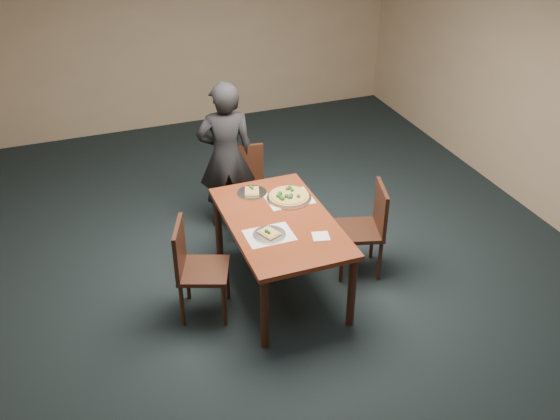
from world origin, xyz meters
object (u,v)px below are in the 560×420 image
object	(u,v)px
dining_table	(280,228)
chair_far	(246,184)
slice_plate_near	(269,234)
slice_plate_far	(252,192)
chair_right	(368,224)
pizza_pan	(289,197)
chair_left	(194,265)
diner	(226,157)

from	to	relation	value
dining_table	chair_far	world-z (taller)	chair_far
slice_plate_near	slice_plate_far	distance (m)	0.73
chair_right	slice_plate_near	world-z (taller)	chair_right
slice_plate_near	dining_table	bearing A→B (deg)	49.19
chair_far	pizza_pan	world-z (taller)	chair_far
chair_right	chair_far	bearing A→B (deg)	-127.48
slice_plate_near	slice_plate_far	bearing A→B (deg)	83.27
slice_plate_near	chair_left	bearing A→B (deg)	168.54
dining_table	slice_plate_near	xyz separation A→B (m)	(-0.17, -0.20, 0.11)
slice_plate_near	pizza_pan	bearing A→B (deg)	53.78
chair_far	chair_right	size ratio (longest dim) A/B	1.00
chair_left	slice_plate_near	world-z (taller)	chair_left
pizza_pan	chair_left	bearing A→B (deg)	-159.38
chair_right	diner	xyz separation A→B (m)	(-1.00, 1.27, 0.29)
pizza_pan	slice_plate_near	bearing A→B (deg)	-126.22
slice_plate_far	pizza_pan	bearing A→B (deg)	-37.55
dining_table	chair_far	xyz separation A→B (m)	(0.04, 1.11, -0.14)
diner	chair_far	bearing A→B (deg)	152.12
diner	slice_plate_near	bearing A→B (deg)	99.23
chair_left	diner	bearing A→B (deg)	-6.76
diner	pizza_pan	distance (m)	0.99
chair_left	slice_plate_near	xyz separation A→B (m)	(0.64, -0.13, 0.25)
chair_left	diner	world-z (taller)	diner
chair_far	chair_right	distance (m)	1.41
pizza_pan	chair_right	bearing A→B (deg)	-26.48
chair_left	chair_right	distance (m)	1.68
chair_far	diner	xyz separation A→B (m)	(-0.17, 0.13, 0.29)
dining_table	pizza_pan	xyz separation A→B (m)	(0.20, 0.31, 0.12)
pizza_pan	diner	bearing A→B (deg)	109.56
dining_table	diner	xyz separation A→B (m)	(-0.13, 1.24, 0.15)
chair_left	pizza_pan	distance (m)	1.11
chair_left	pizza_pan	world-z (taller)	chair_left
chair_far	slice_plate_near	distance (m)	1.35
chair_right	slice_plate_near	size ratio (longest dim) A/B	3.25
slice_plate_far	diner	bearing A→B (deg)	93.58
chair_right	pizza_pan	world-z (taller)	chair_right
dining_table	slice_plate_far	world-z (taller)	slice_plate_far
slice_plate_near	chair_far	bearing A→B (deg)	81.01
diner	slice_plate_near	size ratio (longest dim) A/B	5.76
diner	slice_plate_far	size ratio (longest dim) A/B	5.76
chair_left	diner	size ratio (longest dim) A/B	0.56
slice_plate_near	diner	bearing A→B (deg)	88.35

